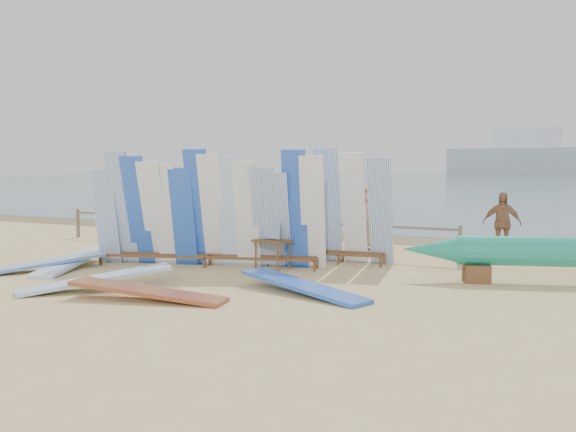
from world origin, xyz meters
The scene contains 28 objects.
ground centered at (0.00, 0.00, 0.00)m, with size 160.00×160.00×0.00m, color #D0B678.
ocean centered at (0.00, 128.00, 0.00)m, with size 320.00×240.00×0.02m, color #406273.
wet_sand_strip centered at (0.00, 7.20, 0.00)m, with size 40.00×2.60×0.01m, color brown.
distant_ship centered at (-12.00, 180.00, 5.31)m, with size 45.00×8.00×14.00m.
fence centered at (0.00, 3.00, 0.63)m, with size 12.08×0.08×0.90m.
main_surfboard_rack centered at (1.05, 0.10, 1.18)m, with size 5.23×2.22×2.62m.
side_surfboard_rack centered at (3.54, 1.90, 1.21)m, with size 2.43×1.00×2.67m.
outrigger_canoe centered at (8.36, 1.61, 0.57)m, with size 6.14×2.55×0.90m.
vendor_table centered at (2.49, 0.52, 0.34)m, with size 0.87×0.70×1.03m.
flat_board_e centered at (-1.82, -2.03, 0.00)m, with size 0.56×2.70×0.07m, color white.
flat_board_c centered at (2.19, -3.23, 0.00)m, with size 0.56×2.70×0.07m, color #9A4C2A.
flat_board_a centered at (-1.53, -1.46, 0.00)m, with size 0.56×2.70×0.07m, color #94BCED.
flat_board_d centered at (4.27, -1.58, 0.00)m, with size 0.56×2.70×0.07m, color blue.
flat_board_b centered at (0.74, -2.96, 0.00)m, with size 0.56×2.70×0.07m, color #94BCED.
beach_chair_left centered at (1.34, 3.56, 0.25)m, with size 0.57×0.59×0.86m.
beach_chair_right centered at (2.02, 4.22, 0.28)m, with size 0.73×0.74×0.95m.
stroller centered at (2.13, 3.74, 0.40)m, with size 0.64×0.82×1.01m.
beachgoer_10 centered at (6.58, 5.25, 0.80)m, with size 0.94×0.41×1.61m, color #8C6042.
beachgoer_3 centered at (-0.29, 5.84, 0.92)m, with size 1.19×0.49×1.84m, color tan.
beachgoer_7 centered at (3.36, 5.49, 0.84)m, with size 0.61×0.34×1.68m, color #8C6042.
beachgoer_4 centered at (1.13, 4.07, 0.82)m, with size 0.97×0.42×1.65m, color #8C6042.
beachgoer_11 centered at (-3.10, 7.11, 0.81)m, with size 1.50×0.49×1.62m, color beige.
beachgoer_6 centered at (3.22, 4.59, 0.88)m, with size 0.86×0.41×1.75m, color tan.
beachgoer_8 centered at (3.15, 3.87, 0.80)m, with size 0.78×0.37×1.60m, color beige.
beachgoer_2 centered at (-4.15, 4.61, 0.77)m, with size 0.74×0.36×1.53m, color beige.
beachgoer_extra_1 centered at (-4.42, 5.64, 0.82)m, with size 0.96×0.41×1.63m, color #8C6042.
beachgoer_0 centered at (-4.87, 4.05, 0.89)m, with size 0.87×0.41×1.77m, color tan.
beachgoer_1 centered at (-4.93, 4.85, 0.87)m, with size 0.63×0.35×1.74m, color #8C6042.
Camera 1 is at (8.91, -11.03, 2.20)m, focal length 38.00 mm.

